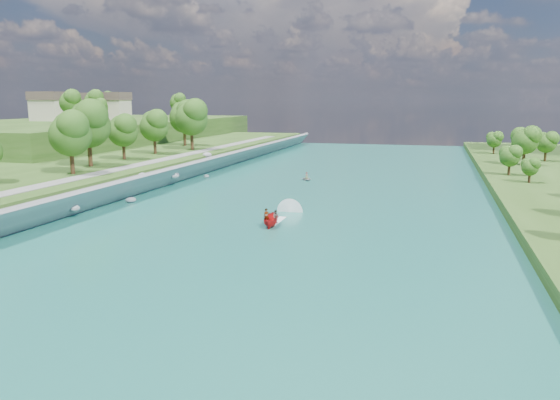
% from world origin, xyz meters
% --- Properties ---
extents(ground, '(260.00, 260.00, 0.00)m').
position_xyz_m(ground, '(0.00, 0.00, 0.00)').
color(ground, '#2D5119').
rests_on(ground, ground).
extents(river_water, '(55.00, 240.00, 0.10)m').
position_xyz_m(river_water, '(0.00, 20.00, 0.05)').
color(river_water, '#1B6966').
rests_on(river_water, ground).
extents(ridge_west, '(60.00, 120.00, 9.00)m').
position_xyz_m(ridge_west, '(-82.50, 95.00, 4.50)').
color(ridge_west, '#2D5119').
rests_on(ridge_west, ground).
extents(riprap_bank, '(4.78, 236.00, 4.39)m').
position_xyz_m(riprap_bank, '(-25.87, 19.29, 1.82)').
color(riprap_bank, slate).
rests_on(riprap_bank, ground).
extents(riverside_path, '(3.00, 200.00, 0.10)m').
position_xyz_m(riverside_path, '(-32.50, 20.00, 3.55)').
color(riverside_path, gray).
rests_on(riverside_path, berm_west).
extents(ridge_houses, '(29.50, 29.50, 8.40)m').
position_xyz_m(ridge_houses, '(-88.67, 100.00, 13.31)').
color(ridge_houses, beige).
rests_on(ridge_houses, ridge_west).
extents(trees_west, '(18.29, 154.43, 13.89)m').
position_xyz_m(trees_west, '(-40.27, 16.10, 9.61)').
color(trees_west, '#1D5015').
rests_on(trees_west, berm_west).
extents(trees_ridge, '(23.59, 53.72, 10.54)m').
position_xyz_m(trees_ridge, '(-73.84, 95.25, 13.96)').
color(trees_ridge, '#1D5015').
rests_on(trees_ridge, ridge_west).
extents(motorboat, '(3.60, 18.89, 2.23)m').
position_xyz_m(motorboat, '(0.06, 14.02, 0.77)').
color(motorboat, red).
rests_on(motorboat, river_water).
extents(raft, '(3.05, 3.59, 1.53)m').
position_xyz_m(raft, '(-4.49, 50.84, 0.46)').
color(raft, gray).
rests_on(raft, river_water).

